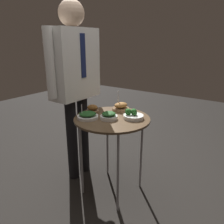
% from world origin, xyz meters
% --- Properties ---
extents(ground_plane, '(8.00, 8.00, 0.00)m').
position_xyz_m(ground_plane, '(0.00, 0.00, 0.00)').
color(ground_plane, black).
extents(serving_cart, '(0.65, 0.65, 0.73)m').
position_xyz_m(serving_cart, '(0.00, 0.00, 0.68)').
color(serving_cart, brown).
rests_on(serving_cart, ground_plane).
extents(bowl_roast_back_right, '(0.12, 0.12, 0.07)m').
position_xyz_m(bowl_roast_back_right, '(0.01, 0.22, 0.76)').
color(bowl_roast_back_right, brown).
rests_on(bowl_roast_back_right, serving_cart).
extents(bowl_spinach_near_rim, '(0.15, 0.15, 0.06)m').
position_xyz_m(bowl_spinach_near_rim, '(-0.05, 0.00, 0.76)').
color(bowl_spinach_near_rim, white).
rests_on(bowl_spinach_near_rim, serving_cart).
extents(bowl_roast_mid_right, '(0.16, 0.16, 0.18)m').
position_xyz_m(bowl_roast_mid_right, '(0.21, 0.05, 0.77)').
color(bowl_roast_mid_right, brown).
rests_on(bowl_roast_mid_right, serving_cart).
extents(bowl_broccoli_front_center, '(0.17, 0.17, 0.08)m').
position_xyz_m(bowl_broccoli_front_center, '(0.08, -0.16, 0.76)').
color(bowl_broccoli_front_center, white).
rests_on(bowl_broccoli_front_center, serving_cart).
extents(bowl_spinach_far_rim, '(0.18, 0.18, 0.13)m').
position_xyz_m(bowl_spinach_far_rim, '(-0.13, 0.16, 0.76)').
color(bowl_spinach_far_rim, white).
rests_on(bowl_spinach_far_rim, serving_cart).
extents(waiter_figure, '(0.63, 0.24, 1.70)m').
position_xyz_m(waiter_figure, '(0.03, 0.45, 1.07)').
color(waiter_figure, black).
rests_on(waiter_figure, ground_plane).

